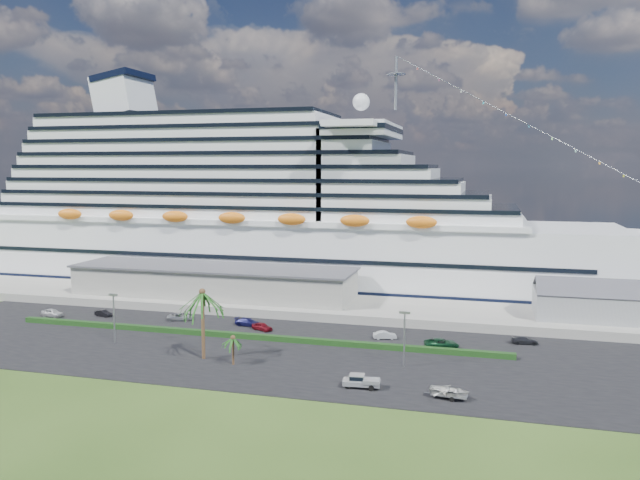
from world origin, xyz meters
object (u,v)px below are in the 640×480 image
(boat_trailer, at_px, (449,391))
(pickup_truck, at_px, (361,381))
(cruise_ship, at_px, (267,217))
(parked_car_3, at_px, (248,322))

(boat_trailer, bearing_deg, pickup_truck, 174.85)
(cruise_ship, distance_m, boat_trailer, 84.40)
(parked_car_3, height_order, pickup_truck, pickup_truck)
(cruise_ship, xyz_separation_m, parked_car_3, (10.76, -39.98, -15.87))
(cruise_ship, height_order, parked_car_3, cruise_ship)
(cruise_ship, bearing_deg, parked_car_3, -74.93)
(cruise_ship, distance_m, parked_car_3, 44.34)
(pickup_truck, bearing_deg, cruise_ship, 119.34)
(cruise_ship, bearing_deg, pickup_truck, -60.66)
(cruise_ship, height_order, boat_trailer, cruise_ship)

